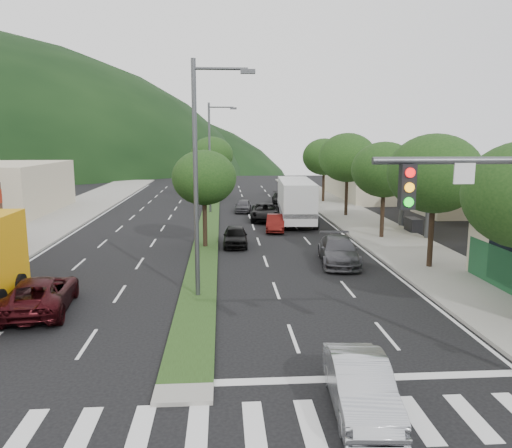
{
  "coord_description": "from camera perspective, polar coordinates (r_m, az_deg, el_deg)",
  "views": [
    {
      "loc": [
        1.1,
        -12.96,
        6.8
      ],
      "look_at": [
        2.8,
        11.9,
        2.54
      ],
      "focal_mm": 35.0,
      "sensor_mm": 36.0,
      "label": 1
    }
  ],
  "objects": [
    {
      "name": "car_queue_f",
      "position": [
        52.4,
        2.87,
        2.93
      ],
      "size": [
        1.92,
        4.36,
        1.24
      ],
      "primitive_type": "imported",
      "rotation": [
        0.0,
        0.0,
        -0.04
      ],
      "color": "black",
      "rests_on": "ground"
    },
    {
      "name": "bldg_left_far",
      "position": [
        51.28,
        -27.03,
        3.62
      ],
      "size": [
        9.0,
        14.0,
        4.6
      ],
      "primitive_type": "cube",
      "color": "beige",
      "rests_on": "ground"
    },
    {
      "name": "sidewalk_left",
      "position": [
        41.05,
        -23.94,
        -0.56
      ],
      "size": [
        6.0,
        90.0,
        0.15
      ],
      "primitive_type": "cube",
      "color": "gray",
      "rests_on": "ground"
    },
    {
      "name": "tree_r_b",
      "position": [
        27.29,
        19.74,
        5.44
      ],
      "size": [
        4.8,
        4.8,
        6.94
      ],
      "color": "black",
      "rests_on": "sidewalk_right"
    },
    {
      "name": "car_queue_b",
      "position": [
        27.83,
        9.43,
        -3.03
      ],
      "size": [
        2.6,
        5.21,
        1.45
      ],
      "primitive_type": "imported",
      "rotation": [
        0.0,
        0.0,
        -0.11
      ],
      "color": "#454449",
      "rests_on": "ground"
    },
    {
      "name": "streetlight_near",
      "position": [
        21.01,
        -6.38,
        6.32
      ],
      "size": [
        2.6,
        0.25,
        10.0
      ],
      "color": "#47494C",
      "rests_on": "ground"
    },
    {
      "name": "tree_med_far",
      "position": [
        57.0,
        -5.06,
        7.87
      ],
      "size": [
        4.8,
        4.8,
        6.94
      ],
      "color": "black",
      "rests_on": "median"
    },
    {
      "name": "tree_r_e",
      "position": [
        54.1,
        7.79,
        7.6
      ],
      "size": [
        4.6,
        4.6,
        6.71
      ],
      "color": "black",
      "rests_on": "sidewalk_right"
    },
    {
      "name": "tree_r_c",
      "position": [
        34.78,
        14.45,
        6.02
      ],
      "size": [
        4.4,
        4.4,
        6.48
      ],
      "color": "black",
      "rests_on": "sidewalk_right"
    },
    {
      "name": "motorhome",
      "position": [
        40.85,
        4.57,
        2.73
      ],
      "size": [
        3.38,
        9.23,
        3.48
      ],
      "rotation": [
        0.0,
        0.0,
        -0.07
      ],
      "color": "silver",
      "rests_on": "ground"
    },
    {
      "name": "median",
      "position": [
        41.52,
        -5.37,
        0.33
      ],
      "size": [
        1.6,
        56.0,
        0.12
      ],
      "primitive_type": "cube",
      "color": "#1E3412",
      "rests_on": "ground"
    },
    {
      "name": "bldg_right_far",
      "position": [
        60.0,
        14.02,
        5.41
      ],
      "size": [
        10.0,
        16.0,
        5.2
      ],
      "primitive_type": "cube",
      "color": "beige",
      "rests_on": "ground"
    },
    {
      "name": "car_queue_c",
      "position": [
        37.14,
        2.28,
        0.12
      ],
      "size": [
        1.81,
        3.88,
        1.23
      ],
      "primitive_type": "imported",
      "rotation": [
        0.0,
        0.0,
        -0.14
      ],
      "color": "#53100D",
      "rests_on": "ground"
    },
    {
      "name": "car_queue_a",
      "position": [
        32.01,
        -2.38,
        -1.39
      ],
      "size": [
        1.6,
        3.81,
        1.29
      ],
      "primitive_type": "imported",
      "rotation": [
        0.0,
        0.0,
        -0.02
      ],
      "color": "black",
      "rests_on": "ground"
    },
    {
      "name": "car_queue_d",
      "position": [
        42.0,
        1.06,
        1.38
      ],
      "size": [
        2.83,
        5.32,
        1.42
      ],
      "primitive_type": "imported",
      "rotation": [
        0.0,
        0.0,
        -0.09
      ],
      "color": "black",
      "rests_on": "ground"
    },
    {
      "name": "crosswalk",
      "position": [
        12.94,
        -8.84,
        -22.1
      ],
      "size": [
        19.0,
        2.2,
        0.01
      ],
      "primitive_type": "cube",
      "color": "silver",
      "rests_on": "ground"
    },
    {
      "name": "sedan_silver",
      "position": [
        13.46,
        11.87,
        -17.61
      ],
      "size": [
        1.71,
        4.16,
        1.34
      ],
      "primitive_type": "imported",
      "rotation": [
        0.0,
        0.0,
        -0.07
      ],
      "color": "#ADAFB5",
      "rests_on": "ground"
    },
    {
      "name": "gas_canopy",
      "position": [
        39.33,
        23.29,
        5.79
      ],
      "size": [
        12.2,
        8.2,
        5.25
      ],
      "color": "silver",
      "rests_on": "ground"
    },
    {
      "name": "tree_r_d",
      "position": [
        44.35,
        10.41,
        7.46
      ],
      "size": [
        5.0,
        5.0,
        7.17
      ],
      "color": "black",
      "rests_on": "sidewalk_right"
    },
    {
      "name": "sidewalk_right",
      "position": [
        40.2,
        12.62,
        -0.16
      ],
      "size": [
        5.0,
        90.0,
        0.15
      ],
      "primitive_type": "cube",
      "color": "gray",
      "rests_on": "ground"
    },
    {
      "name": "streetlight_mid",
      "position": [
        45.98,
        -5.07,
        8.16
      ],
      "size": [
        2.6,
        0.25,
        10.0
      ],
      "color": "#47494C",
      "rests_on": "ground"
    },
    {
      "name": "ground",
      "position": [
        14.68,
        -8.15,
        -18.01
      ],
      "size": [
        160.0,
        160.0,
        0.0
      ],
      "primitive_type": "plane",
      "color": "black",
      "rests_on": "ground"
    },
    {
      "name": "suv_maroon",
      "position": [
        21.81,
        -23.42,
        -7.34
      ],
      "size": [
        2.93,
        5.34,
        1.42
      ],
      "primitive_type": "imported",
      "rotation": [
        0.0,
        0.0,
        3.26
      ],
      "color": "black",
      "rests_on": "ground"
    },
    {
      "name": "tree_med_near",
      "position": [
        31.07,
        -5.95,
        5.28
      ],
      "size": [
        4.0,
        4.0,
        6.02
      ],
      "color": "black",
      "rests_on": "median"
    },
    {
      "name": "car_queue_e",
      "position": [
        46.86,
        -1.47,
        2.1
      ],
      "size": [
        1.78,
        3.62,
        1.19
      ],
      "primitive_type": "imported",
      "rotation": [
        0.0,
        0.0,
        -0.11
      ],
      "color": "#434347",
      "rests_on": "ground"
    }
  ]
}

